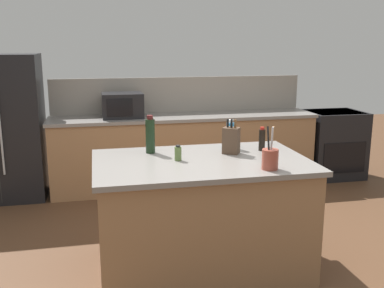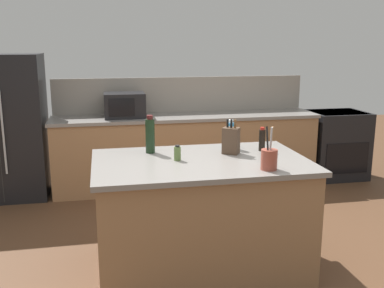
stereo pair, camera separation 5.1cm
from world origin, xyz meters
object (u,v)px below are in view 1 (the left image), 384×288
(microwave, at_px, (122,105))
(soy_sauce_bottle, at_px, (262,140))
(refrigerator, at_px, (2,128))
(utensil_crock, at_px, (270,158))
(range_oven, at_px, (333,144))
(dish_soap_bottle, at_px, (230,135))
(knife_block, at_px, (231,140))
(wine_bottle, at_px, (150,135))
(spice_jar_oregano, at_px, (178,153))

(microwave, relative_size, soy_sauce_bottle, 2.42)
(refrigerator, bearing_deg, utensil_crock, -48.33)
(range_oven, xyz_separation_m, dish_soap_bottle, (-2.07, -1.86, 0.59))
(knife_block, xyz_separation_m, wine_bottle, (-0.66, 0.16, 0.04))
(spice_jar_oregano, bearing_deg, refrigerator, 127.64)
(knife_block, distance_m, spice_jar_oregano, 0.50)
(soy_sauce_bottle, bearing_deg, dish_soap_bottle, 148.55)
(microwave, bearing_deg, refrigerator, 177.94)
(dish_soap_bottle, bearing_deg, range_oven, 41.93)
(refrigerator, height_order, knife_block, refrigerator)
(knife_block, height_order, wine_bottle, wine_bottle)
(microwave, xyz_separation_m, wine_bottle, (0.11, -1.88, -0.00))
(soy_sauce_bottle, bearing_deg, wine_bottle, 172.66)
(dish_soap_bottle, relative_size, soy_sauce_bottle, 1.24)
(dish_soap_bottle, relative_size, wine_bottle, 0.79)
(microwave, xyz_separation_m, knife_block, (0.77, -2.05, -0.04))
(refrigerator, relative_size, microwave, 3.46)
(utensil_crock, relative_size, spice_jar_oregano, 2.59)
(utensil_crock, bearing_deg, knife_block, 104.75)
(refrigerator, bearing_deg, soy_sauce_bottle, -39.63)
(knife_block, xyz_separation_m, soy_sauce_bottle, (0.29, 0.04, -0.02))
(microwave, xyz_separation_m, soy_sauce_bottle, (1.06, -2.01, -0.05))
(refrigerator, relative_size, soy_sauce_bottle, 8.36)
(refrigerator, xyz_separation_m, microwave, (1.43, -0.05, 0.23))
(utensil_crock, xyz_separation_m, soy_sauce_bottle, (0.15, 0.56, 0.01))
(refrigerator, xyz_separation_m, soy_sauce_bottle, (2.49, -2.06, 0.18))
(spice_jar_oregano, distance_m, soy_sauce_bottle, 0.78)
(refrigerator, bearing_deg, knife_block, -43.73)
(refrigerator, height_order, wine_bottle, refrigerator)
(dish_soap_bottle, distance_m, wine_bottle, 0.71)
(knife_block, relative_size, wine_bottle, 0.91)
(microwave, bearing_deg, utensil_crock, -70.63)
(microwave, distance_m, knife_block, 2.19)
(refrigerator, xyz_separation_m, range_oven, (4.32, -0.05, -0.39))
(spice_jar_oregano, relative_size, wine_bottle, 0.39)
(wine_bottle, bearing_deg, utensil_crock, -40.82)
(utensil_crock, height_order, soy_sauce_bottle, utensil_crock)
(refrigerator, xyz_separation_m, spice_jar_oregano, (1.72, -2.23, 0.14))
(utensil_crock, xyz_separation_m, dish_soap_bottle, (-0.09, 0.71, 0.04))
(dish_soap_bottle, height_order, soy_sauce_bottle, dish_soap_bottle)
(knife_block, bearing_deg, microwave, 144.68)
(soy_sauce_bottle, bearing_deg, microwave, 117.74)
(range_oven, relative_size, microwave, 1.85)
(knife_block, bearing_deg, soy_sauce_bottle, 42.68)
(utensil_crock, distance_m, dish_soap_bottle, 0.72)
(wine_bottle, bearing_deg, range_oven, 34.16)
(range_oven, distance_m, spice_jar_oregano, 3.43)
(spice_jar_oregano, distance_m, dish_soap_bottle, 0.62)
(range_oven, height_order, microwave, microwave)
(microwave, height_order, spice_jar_oregano, microwave)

